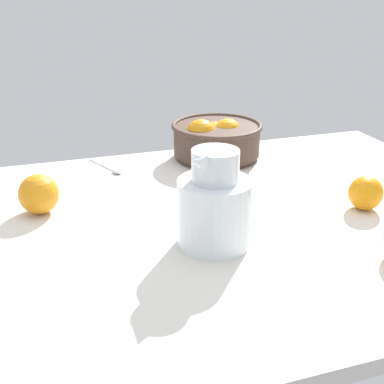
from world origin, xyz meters
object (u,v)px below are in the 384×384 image
at_px(spoon, 110,168).
at_px(loose_orange_3, 39,194).
at_px(loose_orange_2, 366,193).
at_px(juice_pitcher, 216,210).
at_px(fruit_bowl, 216,139).

bearing_deg(spoon, loose_orange_3, -131.08).
height_order(loose_orange_2, spoon, loose_orange_2).
bearing_deg(loose_orange_3, loose_orange_2, -16.66).
xyz_separation_m(loose_orange_2, spoon, (-0.49, 0.41, -0.03)).
height_order(juice_pitcher, loose_orange_2, juice_pitcher).
relative_size(fruit_bowl, juice_pitcher, 1.30).
xyz_separation_m(juice_pitcher, loose_orange_2, (0.36, 0.04, -0.03)).
bearing_deg(fruit_bowl, loose_orange_3, -155.96).
height_order(fruit_bowl, juice_pitcher, juice_pitcher).
xyz_separation_m(fruit_bowl, spoon, (-0.30, -0.00, -0.05)).
xyz_separation_m(loose_orange_3, spoon, (0.19, 0.21, -0.04)).
distance_m(juice_pitcher, loose_orange_2, 0.37).
bearing_deg(spoon, loose_orange_2, -40.41).
bearing_deg(juice_pitcher, fruit_bowl, 69.41).
bearing_deg(loose_orange_3, fruit_bowl, 24.04).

